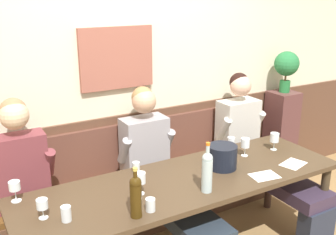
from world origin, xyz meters
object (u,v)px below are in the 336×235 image
Objects in this scene: wine_glass_left_end at (15,187)px; wine_glass_by_bottle at (140,179)px; wine_glass_center_front at (42,205)px; ice_bucket at (222,157)px; wine_glass_right_end at (245,144)px; person_center_left_seat at (259,149)px; person_center_right_seat at (162,174)px; wine_bottle_amber_mid at (136,195)px; wine_glass_mid_left at (275,138)px; wall_bench at (145,195)px; potted_plant at (287,65)px; water_tumbler_right at (150,205)px; wine_bottle_green_tall at (207,171)px; wine_glass_center_rear at (231,143)px; person_right_seat at (32,205)px; water_tumbler_left at (136,167)px; dining_table at (185,189)px; water_tumbler_center at (66,214)px.

wine_glass_by_bottle is at bearing -22.97° from wine_glass_left_end.
ice_bucket is at bearing 1.47° from wine_glass_center_front.
person_center_left_seat is at bearing 31.31° from wine_glass_right_end.
wine_bottle_amber_mid is (-0.53, -0.62, 0.25)m from person_center_right_seat.
wine_glass_mid_left is at bearing 13.87° from wine_bottle_amber_mid.
potted_plant reaches higher than wall_bench.
wine_glass_right_end reaches higher than water_tumbler_right.
wine_bottle_green_tall is 0.48m from water_tumbler_right.
wine_glass_center_rear reaches higher than wine_glass_center_front.
wine_glass_left_end is at bearing -156.76° from person_right_seat.
wine_glass_right_end is 0.96m from water_tumbler_left.
potted_plant reaches higher than wine_glass_right_end.
wine_bottle_green_tall reaches higher than water_tumbler_left.
wine_glass_by_bottle is at bearing -135.36° from person_center_right_seat.
wine_glass_right_end is (0.68, -0.22, 0.21)m from person_center_right_seat.
wine_glass_by_bottle is at bearing -171.76° from wine_glass_right_end.
wall_bench reaches higher than wine_glass_left_end.
dining_table is at bearing -47.91° from water_tumbler_left.
person_center_right_seat reaches higher than dining_table.
wine_glass_left_end is (-0.11, 0.30, 0.01)m from wine_glass_center_front.
potted_plant is (2.24, 1.00, 0.44)m from wine_bottle_amber_mid.
wine_glass_mid_left is at bearing 2.98° from wine_glass_center_front.
person_center_right_seat is 0.86m from wine_bottle_amber_mid.
person_right_seat is 9.62× the size of wine_glass_center_rear.
wall_bench is at bearing 33.67° from wine_glass_center_front.
wine_glass_mid_left is at bearing -14.11° from person_center_right_seat.
wine_glass_center_front reaches higher than water_tumbler_left.
wine_glass_center_rear reaches higher than water_tumbler_right.
wine_glass_by_bottle is at bearing -160.24° from potted_plant.
wine_bottle_green_tall is at bearing -60.08° from water_tumbler_left.
person_center_right_seat reaches higher than wine_glass_by_bottle.
wine_glass_center_rear is 1.65× the size of water_tumbler_right.
wine_glass_right_end reaches higher than water_tumbler_left.
person_right_seat reaches higher than water_tumbler_right.
wine_glass_by_bottle is 0.35m from water_tumbler_left.
ice_bucket is 0.63× the size of wine_bottle_green_tall.
person_center_left_seat is 1.49m from wine_glass_by_bottle.
dining_table is 1.93× the size of person_center_right_seat.
potted_plant is (2.09, 0.75, 0.47)m from wine_glass_by_bottle.
wall_bench is 1.32m from water_tumbler_center.
person_center_left_seat reaches higher than dining_table.
water_tumbler_center is at bearing 162.99° from water_tumbler_right.
wine_glass_left_end reaches higher than wine_glass_center_rear.
person_center_left_seat reaches higher than water_tumbler_left.
wine_glass_right_end is at bearing 8.24° from wine_glass_by_bottle.
wall_bench is 17.67× the size of wine_glass_by_bottle.
wine_glass_mid_left is 0.99× the size of wine_glass_right_end.
water_tumbler_left is (0.66, 0.40, -0.01)m from water_tumbler_center.
wine_bottle_amber_mid is 3.89× the size of water_tumbler_left.
wine_bottle_amber_mid is at bearing -156.01° from potted_plant.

